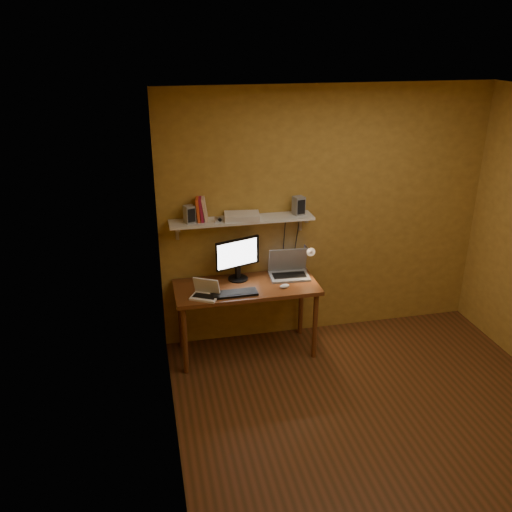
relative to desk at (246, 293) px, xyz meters
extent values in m
cube|color=brown|center=(0.90, -1.28, -0.67)|extent=(3.40, 3.20, 0.02)
cube|color=silver|center=(0.90, -1.28, 1.95)|extent=(3.40, 3.20, 0.02)
cube|color=#BA8F38|center=(0.90, 0.33, 0.64)|extent=(3.40, 0.02, 2.60)
cube|color=#BA8F38|center=(-0.81, -1.28, 0.64)|extent=(0.02, 3.20, 2.60)
cube|color=brown|center=(0.00, 0.00, 0.07)|extent=(1.40, 0.60, 0.04)
cylinder|color=brown|center=(-0.64, -0.24, -0.31)|extent=(0.05, 0.05, 0.71)
cylinder|color=brown|center=(0.64, -0.24, -0.31)|extent=(0.05, 0.05, 0.71)
cylinder|color=brown|center=(-0.64, 0.24, -0.31)|extent=(0.05, 0.05, 0.71)
cylinder|color=brown|center=(0.64, 0.24, -0.31)|extent=(0.05, 0.05, 0.71)
cube|color=white|center=(0.00, 0.19, 0.70)|extent=(1.40, 0.25, 0.02)
cube|color=silver|center=(-0.62, 0.30, 0.60)|extent=(0.03, 0.03, 0.18)
cube|color=silver|center=(0.62, 0.30, 0.60)|extent=(0.03, 0.03, 0.18)
cylinder|color=black|center=(-0.05, 0.16, 0.09)|extent=(0.25, 0.25, 0.01)
cube|color=black|center=(-0.05, 0.16, 0.17)|extent=(0.05, 0.05, 0.15)
cube|color=black|center=(-0.05, 0.16, 0.37)|extent=(0.46, 0.18, 0.29)
cube|color=white|center=(-0.05, 0.15, 0.37)|extent=(0.41, 0.14, 0.25)
cube|color=gray|center=(0.46, 0.10, 0.10)|extent=(0.41, 0.30, 0.02)
cube|color=black|center=(0.46, 0.10, 0.11)|extent=(0.34, 0.17, 0.00)
cube|color=gray|center=(0.47, 0.19, 0.24)|extent=(0.39, 0.12, 0.26)
cube|color=#13183C|center=(0.47, 0.19, 0.24)|extent=(0.35, 0.10, 0.22)
cube|color=white|center=(-0.43, -0.18, 0.10)|extent=(0.30, 0.27, 0.02)
cube|color=black|center=(-0.43, -0.18, 0.11)|extent=(0.23, 0.18, 0.00)
cube|color=white|center=(-0.40, -0.13, 0.19)|extent=(0.25, 0.18, 0.17)
cube|color=black|center=(-0.40, -0.13, 0.19)|extent=(0.21, 0.15, 0.14)
cube|color=black|center=(-0.15, -0.17, 0.10)|extent=(0.44, 0.16, 0.02)
ellipsoid|color=white|center=(0.35, -0.13, 0.10)|extent=(0.12, 0.09, 0.04)
cube|color=silver|center=(0.66, 0.24, 0.08)|extent=(0.05, 0.06, 0.08)
cylinder|color=silver|center=(0.66, 0.24, 0.23)|extent=(0.02, 0.02, 0.28)
cylinder|color=silver|center=(0.66, 0.16, 0.37)|extent=(0.01, 0.16, 0.01)
cone|color=silver|center=(0.66, 0.08, 0.37)|extent=(0.09, 0.09, 0.09)
sphere|color=#FFE0A5|center=(0.66, 0.06, 0.37)|extent=(0.04, 0.04, 0.04)
cube|color=gray|center=(-0.50, 0.18, 0.79)|extent=(0.12, 0.12, 0.16)
cube|color=gray|center=(0.57, 0.20, 0.80)|extent=(0.12, 0.12, 0.18)
cube|color=#E94E21|center=(-0.41, 0.22, 0.82)|extent=(0.06, 0.15, 0.22)
cube|color=maroon|center=(-0.38, 0.22, 0.82)|extent=(0.07, 0.16, 0.22)
cube|color=beige|center=(-0.35, 0.22, 0.82)|extent=(0.08, 0.16, 0.22)
cube|color=silver|center=(-0.23, 0.14, 0.74)|extent=(0.10, 0.05, 0.06)
cylinder|color=black|center=(-0.23, 0.12, 0.74)|extent=(0.04, 0.03, 0.03)
cube|color=white|center=(0.00, 0.18, 0.74)|extent=(0.36, 0.26, 0.06)
camera|label=1|loc=(-0.93, -4.67, 2.38)|focal=38.00mm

